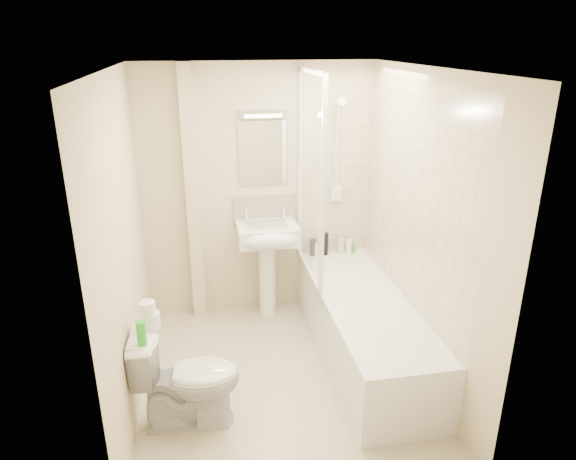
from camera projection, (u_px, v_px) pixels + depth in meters
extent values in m
plane|color=beige|center=(281.00, 378.00, 4.15)|extent=(2.50, 2.50, 0.00)
cube|color=beige|center=(258.00, 193.00, 4.88)|extent=(2.20, 0.02, 2.40)
cube|color=beige|center=(123.00, 252.00, 3.54)|extent=(0.02, 2.50, 2.40)
cube|color=beige|center=(422.00, 231.00, 3.91)|extent=(0.02, 2.50, 2.40)
cube|color=white|center=(279.00, 69.00, 3.30)|extent=(2.20, 2.50, 0.02)
cube|color=beige|center=(336.00, 167.00, 4.91)|extent=(0.70, 0.01, 1.75)
cube|color=beige|center=(413.00, 196.00, 4.02)|extent=(0.01, 2.10, 1.75)
cube|color=beige|center=(192.00, 198.00, 4.72)|extent=(0.12, 0.12, 2.40)
cube|color=beige|center=(264.00, 210.00, 4.94)|extent=(0.60, 0.02, 0.30)
cube|color=white|center=(263.00, 153.00, 4.74)|extent=(0.46, 0.01, 0.60)
cube|color=silver|center=(263.00, 113.00, 4.59)|extent=(0.42, 0.07, 0.07)
cube|color=white|center=(364.00, 327.00, 4.37)|extent=(0.70, 2.10, 0.55)
cube|color=white|center=(365.00, 304.00, 4.29)|extent=(0.56, 1.96, 0.05)
cube|color=white|center=(310.00, 177.00, 4.44)|extent=(0.01, 0.90, 1.80)
cube|color=white|center=(300.00, 166.00, 4.84)|extent=(0.04, 0.04, 1.80)
cube|color=white|center=(323.00, 192.00, 4.03)|extent=(0.04, 0.04, 1.80)
cube|color=white|center=(312.00, 71.00, 4.13)|extent=(0.04, 0.90, 0.04)
cube|color=white|center=(309.00, 269.00, 4.76)|extent=(0.04, 0.90, 0.03)
cylinder|color=white|center=(337.00, 154.00, 4.85)|extent=(0.02, 0.02, 0.90)
cylinder|color=white|center=(335.00, 200.00, 5.01)|extent=(0.05, 0.05, 0.02)
cylinder|color=white|center=(339.00, 106.00, 4.69)|extent=(0.05, 0.05, 0.02)
cylinder|color=white|center=(341.00, 103.00, 4.62)|extent=(0.08, 0.11, 0.11)
cube|color=white|center=(336.00, 193.00, 4.98)|extent=(0.10, 0.05, 0.14)
cylinder|color=white|center=(336.00, 150.00, 4.81)|extent=(0.01, 0.13, 0.84)
cylinder|color=white|center=(267.00, 278.00, 5.02)|extent=(0.16, 0.16, 0.75)
cube|color=white|center=(267.00, 233.00, 4.82)|extent=(0.56, 0.43, 0.17)
ellipsoid|color=white|center=(270.00, 240.00, 4.67)|extent=(0.56, 0.24, 0.17)
cube|color=silver|center=(267.00, 227.00, 4.80)|extent=(0.39, 0.28, 0.04)
cylinder|color=white|center=(246.00, 216.00, 4.85)|extent=(0.03, 0.03, 0.10)
cylinder|color=white|center=(284.00, 214.00, 4.91)|extent=(0.03, 0.03, 0.10)
sphere|color=white|center=(246.00, 210.00, 4.82)|extent=(0.04, 0.04, 0.04)
sphere|color=white|center=(284.00, 208.00, 4.89)|extent=(0.04, 0.04, 0.04)
cylinder|color=black|center=(313.00, 247.00, 5.08)|extent=(0.06, 0.06, 0.17)
cylinder|color=white|center=(315.00, 249.00, 5.09)|extent=(0.06, 0.06, 0.13)
cylinder|color=black|center=(325.00, 244.00, 5.10)|extent=(0.06, 0.06, 0.22)
cylinder|color=beige|center=(341.00, 246.00, 5.13)|extent=(0.06, 0.06, 0.17)
cylinder|color=white|center=(349.00, 246.00, 5.15)|extent=(0.06, 0.06, 0.14)
cylinder|color=green|center=(352.00, 249.00, 5.17)|extent=(0.06, 0.06, 0.08)
imported|color=white|center=(188.00, 378.00, 3.57)|extent=(0.51, 0.78, 0.73)
cylinder|color=white|center=(152.00, 320.00, 3.48)|extent=(0.12, 0.12, 0.11)
cylinder|color=white|center=(147.00, 308.00, 3.44)|extent=(0.11, 0.11, 0.09)
cylinder|color=green|center=(141.00, 333.00, 3.28)|extent=(0.06, 0.06, 0.17)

